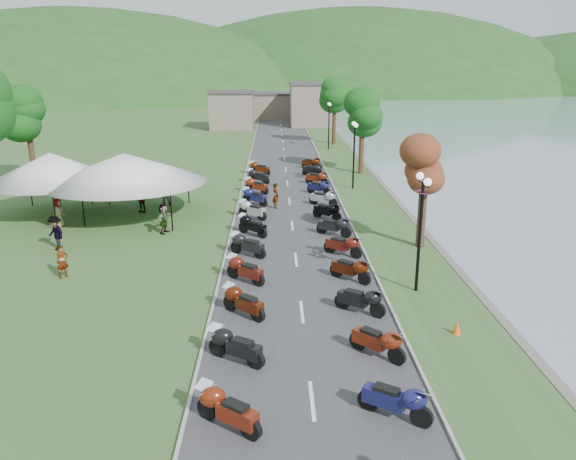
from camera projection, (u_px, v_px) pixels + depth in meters
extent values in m
cube|color=#3E3E41|center=(287.00, 183.00, 45.01)|extent=(7.00, 120.00, 0.02)
cube|color=#79695E|center=(268.00, 107.00, 87.28)|extent=(18.00, 16.00, 5.00)
imported|color=slate|center=(64.00, 277.00, 25.60)|extent=(0.68, 0.68, 1.53)
imported|color=slate|center=(165.00, 206.00, 38.21)|extent=(0.96, 0.63, 1.82)
imported|color=slate|center=(58.00, 250.00, 29.27)|extent=(1.23, 1.14, 1.84)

